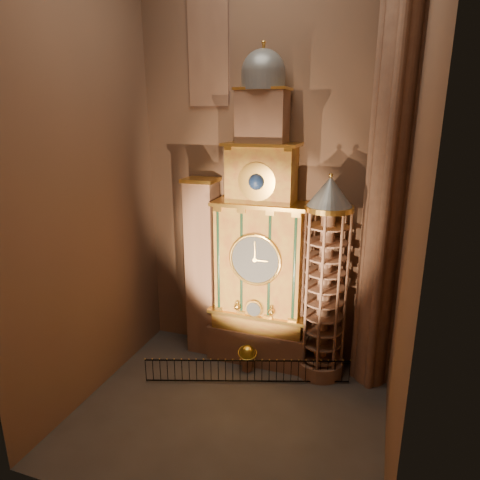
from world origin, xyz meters
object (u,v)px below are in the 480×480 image
at_px(portrait_tower, 203,267).
at_px(celestial_globe, 247,355).
at_px(stair_turret, 325,282).
at_px(iron_railing, 247,371).
at_px(astronomical_clock, 261,247).

height_order(portrait_tower, celestial_globe, portrait_tower).
xyz_separation_m(stair_turret, iron_railing, (-3.40, -2.23, -4.57)).
height_order(portrait_tower, iron_railing, portrait_tower).
distance_m(stair_turret, iron_railing, 6.12).
relative_size(portrait_tower, celestial_globe, 6.86).
bearing_deg(celestial_globe, astronomical_clock, 78.84).
xyz_separation_m(astronomical_clock, celestial_globe, (-0.27, -1.36, -5.79)).
height_order(astronomical_clock, portrait_tower, astronomical_clock).
xyz_separation_m(portrait_tower, stair_turret, (6.90, -0.28, 0.12)).
height_order(stair_turret, celestial_globe, stair_turret).
bearing_deg(astronomical_clock, iron_railing, -87.65).
distance_m(astronomical_clock, iron_railing, 6.48).
height_order(portrait_tower, stair_turret, stair_turret).
bearing_deg(portrait_tower, stair_turret, -2.33).
xyz_separation_m(astronomical_clock, portrait_tower, (-3.40, 0.02, -1.53)).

